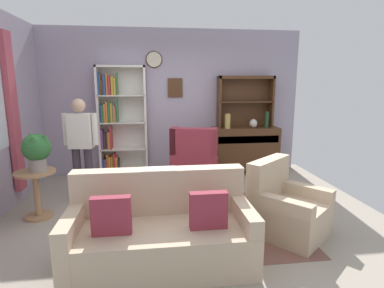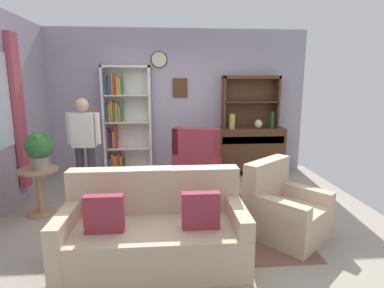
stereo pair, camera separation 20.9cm
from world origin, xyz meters
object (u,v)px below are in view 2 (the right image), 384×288
at_px(potted_plant_large, 39,148).
at_px(book_stack, 167,190).
at_px(sideboard, 250,148).
at_px(sideboard_hutch, 250,95).
at_px(couch_floral, 154,232).
at_px(person_reading, 84,141).
at_px(vase_round, 258,124).
at_px(bookshelf, 123,123).
at_px(bottle_wine, 272,120).
at_px(wingback_chair, 198,164).
at_px(armchair_floral, 284,212).
at_px(coffee_table, 164,194).
at_px(plant_stand, 39,186).
at_px(vase_tall, 232,121).

height_order(potted_plant_large, book_stack, potted_plant_large).
bearing_deg(sideboard, sideboard_hutch, 90.00).
height_order(couch_floral, person_reading, person_reading).
relative_size(vase_round, book_stack, 0.85).
distance_m(couch_floral, person_reading, 2.25).
bearing_deg(person_reading, bookshelf, 70.02).
distance_m(bottle_wine, wingback_chair, 1.74).
height_order(bookshelf, bottle_wine, bookshelf).
xyz_separation_m(sideboard_hutch, bottle_wine, (0.39, -0.20, -0.48)).
xyz_separation_m(vase_round, person_reading, (-3.03, -1.03, -0.10)).
xyz_separation_m(sideboard_hutch, vase_round, (0.13, -0.18, -0.55)).
xyz_separation_m(sideboard, potted_plant_large, (-3.33, -1.70, 0.43)).
bearing_deg(potted_plant_large, vase_round, 25.19).
distance_m(sideboard_hutch, armchair_floral, 2.95).
xyz_separation_m(sideboard, wingback_chair, (-1.10, -0.64, -0.13)).
height_order(armchair_floral, potted_plant_large, potted_plant_large).
bearing_deg(vase_round, coffee_table, -133.23).
height_order(bookshelf, sideboard_hutch, bookshelf).
bearing_deg(person_reading, armchair_floral, -28.72).
relative_size(couch_floral, person_reading, 1.16).
xyz_separation_m(sideboard, couch_floral, (-1.77, -2.95, -0.20)).
bearing_deg(plant_stand, vase_tall, 28.29).
bearing_deg(sideboard, bookshelf, 178.09).
xyz_separation_m(vase_round, wingback_chair, (-1.23, -0.57, -0.62)).
distance_m(vase_round, wingback_chair, 1.50).
xyz_separation_m(armchair_floral, plant_stand, (-3.12, 0.85, 0.11)).
bearing_deg(person_reading, coffee_table, -36.49).
bearing_deg(coffee_table, vase_round, 46.77).
relative_size(sideboard_hutch, book_stack, 5.47).
xyz_separation_m(couch_floral, wingback_chair, (0.67, 2.31, 0.07)).
xyz_separation_m(wingback_chair, potted_plant_large, (-2.23, -1.05, 0.55)).
relative_size(person_reading, book_stack, 7.76).
height_order(vase_round, wingback_chair, vase_round).
relative_size(couch_floral, wingback_chair, 1.72).
bearing_deg(bottle_wine, person_reading, -163.01).
bearing_deg(book_stack, couch_floral, -98.89).
height_order(vase_round, book_stack, vase_round).
xyz_separation_m(couch_floral, coffee_table, (0.09, 0.96, 0.04)).
xyz_separation_m(sideboard, armchair_floral, (-0.27, -2.54, -0.22)).
distance_m(plant_stand, person_reading, 0.92).
distance_m(vase_round, bottle_wine, 0.27).
height_order(plant_stand, person_reading, person_reading).
relative_size(wingback_chair, person_reading, 0.67).
bearing_deg(sideboard_hutch, couch_floral, -120.07).
bearing_deg(armchair_floral, bottle_wine, 75.04).
relative_size(vase_round, plant_stand, 0.26).
height_order(sideboard, vase_tall, vase_tall).
distance_m(armchair_floral, plant_stand, 3.24).
distance_m(sideboard, book_stack, 2.66).
bearing_deg(bookshelf, potted_plant_large, -115.75).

